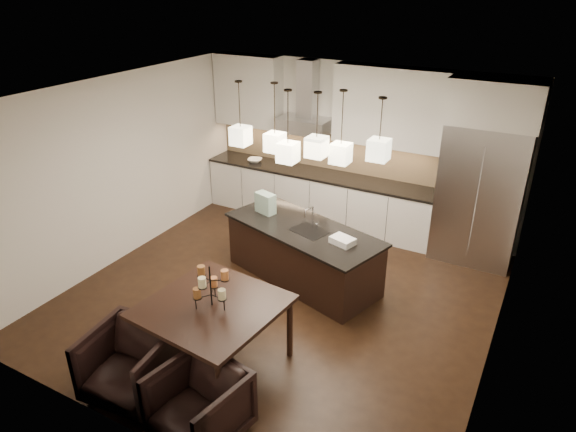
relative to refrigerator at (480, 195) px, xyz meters
The scene contains 37 objects.
floor 3.35m from the refrigerator, 131.42° to the right, with size 5.50×5.50×0.02m, color black.
ceiling 3.62m from the refrigerator, 131.42° to the right, with size 5.50×5.50×0.02m, color white.
wall_back 2.16m from the refrigerator, 169.74° to the left, with size 5.50×0.02×2.80m, color silver.
wall_front 5.56m from the refrigerator, 112.22° to the right, with size 5.50×0.02×2.80m, color silver.
wall_left 5.42m from the refrigerator, 153.91° to the right, with size 0.02×5.50×2.80m, color silver.
wall_right 2.49m from the refrigerator, 74.50° to the right, with size 0.02×5.50×2.80m, color silver.
refrigerator is the anchor object (origin of this frame).
fridge_panel 1.40m from the refrigerator, ahead, with size 1.26×0.72×0.65m, color silver.
lower_cabinets 2.80m from the refrigerator, behind, with size 4.21×0.62×0.88m, color silver.
countertop 2.73m from the refrigerator, behind, with size 4.21×0.66×0.04m, color black.
backsplash 2.75m from the refrigerator, behind, with size 4.21×0.02×0.63m, color tan.
upper_cab_left 4.35m from the refrigerator, behind, with size 1.25×0.35×1.25m, color silver.
upper_cab_right 1.91m from the refrigerator, behind, with size 1.86×0.35×1.25m, color silver.
hood_canopy 3.09m from the refrigerator, behind, with size 0.90×0.52×0.24m, color #B7B7BA.
hood_chimney 3.28m from the refrigerator, behind, with size 0.30×0.28×0.96m, color #B7B7BA.
fruit_bowl 3.99m from the refrigerator, behind, with size 0.26×0.26×0.06m, color silver.
island_body 2.82m from the refrigerator, 138.05° to the right, with size 2.26×0.91×0.80m, color black.
island_top 2.75m from the refrigerator, 138.05° to the right, with size 2.34×0.98×0.04m, color black.
faucet 2.62m from the refrigerator, 137.38° to the right, with size 0.09×0.22×0.34m, color silver, non-canonical shape.
tote_bag 3.23m from the refrigerator, 149.34° to the right, with size 0.31×0.16×0.31m, color #286643.
food_container 2.43m from the refrigerator, 124.45° to the right, with size 0.31×0.22×0.09m, color silver.
dining_table 4.51m from the refrigerator, 117.70° to the right, with size 1.38×1.38×0.83m, color black, non-canonical shape.
candelabra 4.46m from the refrigerator, 117.70° to the right, with size 0.40×0.40×0.48m, color black, non-canonical shape.
candle_a 4.41m from the refrigerator, 115.84° to the right, with size 0.08×0.08×0.11m, color #F2E8AA.
candle_b 4.37m from the refrigerator, 119.29° to the right, with size 0.08×0.08×0.11m, color #C36E38.
candle_c 4.62m from the refrigerator, 117.97° to the right, with size 0.08×0.08×0.11m, color brown.
candle_d 4.33m from the refrigerator, 116.71° to the right, with size 0.08×0.08×0.11m, color #C36E38.
candle_e 4.50m from the refrigerator, 119.49° to the right, with size 0.08×0.08×0.11m, color brown.
candle_f 4.59m from the refrigerator, 116.77° to the right, with size 0.08×0.08×0.11m, color #F2E8AA.
armchair_left 5.44m from the refrigerator, 118.74° to the right, with size 0.83×0.85×0.78m, color black.
armchair_right 5.14m from the refrigerator, 108.63° to the right, with size 0.79×0.81×0.74m, color black.
pendant_a 3.68m from the refrigerator, 148.00° to the right, with size 0.24×0.24×0.26m, color #EDE8C2.
pendant_b 3.21m from the refrigerator, 145.66° to the right, with size 0.24×0.24×0.26m, color #EDE8C2.
pendant_c 2.87m from the refrigerator, 131.97° to the right, with size 0.24×0.24×0.26m, color #EDE8C2.
pendant_d 2.51m from the refrigerator, 131.86° to the right, with size 0.24×0.24×0.26m, color #EDE8C2.
pendant_e 2.42m from the refrigerator, 117.77° to the right, with size 0.24×0.24×0.26m, color #EDE8C2.
pendant_f 3.13m from the refrigerator, 136.59° to the right, with size 0.24×0.24×0.26m, color #EDE8C2.
Camera 1 is at (2.96, -5.23, 4.09)m, focal length 32.00 mm.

